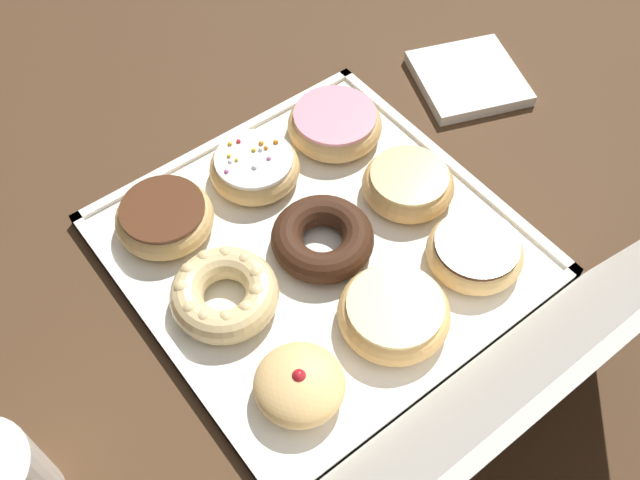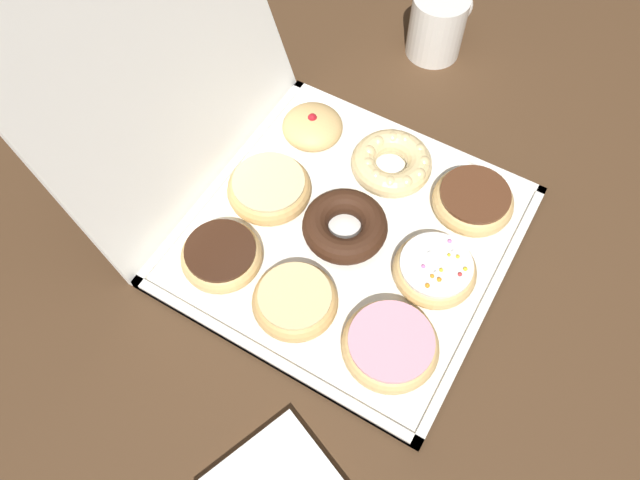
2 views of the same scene
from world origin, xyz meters
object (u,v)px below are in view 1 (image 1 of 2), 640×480
Objects in this scene: chocolate_frosted_donut_2 at (164,217)px; cruller_donut_5 at (222,291)px; glazed_ring_donut_3 at (408,184)px; napkin_stack at (468,78)px; glazed_ring_donut_7 at (391,315)px; chocolate_frosted_donut_6 at (475,252)px; chocolate_cake_ring_donut_4 at (319,241)px; jelly_filled_donut_8 at (299,384)px; sprinkle_donut_1 at (252,168)px; pink_frosted_donut_0 at (335,124)px; donut_box at (319,247)px.

cruller_donut_5 is at bearing 89.12° from chocolate_frosted_donut_2.
glazed_ring_donut_3 is 0.23m from napkin_stack.
glazed_ring_donut_3 is at bearing -137.53° from glazed_ring_donut_7.
glazed_ring_donut_7 is (0.12, 0.00, 0.00)m from chocolate_frosted_donut_6.
chocolate_frosted_donut_6 is (-0.24, 0.25, -0.00)m from chocolate_frosted_donut_2.
jelly_filled_donut_8 reaches higher than chocolate_cake_ring_donut_4.
sprinkle_donut_1 is at bearing -5.18° from napkin_stack.
cruller_donut_5 is 0.98× the size of glazed_ring_donut_7.
cruller_donut_5 and glazed_ring_donut_7 have the same top height.
cruller_donut_5 is 0.28m from chocolate_frosted_donut_6.
cruller_donut_5 reaches higher than pink_frosted_donut_0.
donut_box is 0.13m from sprinkle_donut_1.
cruller_donut_5 is at bearing -47.04° from glazed_ring_donut_7.
napkin_stack is (-0.33, -0.10, 0.00)m from donut_box.
glazed_ring_donut_3 is (-0.25, 0.13, -0.00)m from chocolate_frosted_donut_2.
donut_box is at bearing 45.78° from pink_frosted_donut_0.
chocolate_cake_ring_donut_4 reaches higher than napkin_stack.
cruller_donut_5 is 0.18m from glazed_ring_donut_7.
napkin_stack is (-0.45, -0.09, -0.02)m from cruller_donut_5.
chocolate_frosted_donut_6 is at bearing -178.22° from glazed_ring_donut_7.
napkin_stack is at bearing -163.86° from donut_box.
cruller_donut_5 is at bearing 44.75° from sprinkle_donut_1.
donut_box is 0.13m from glazed_ring_donut_7.
donut_box is at bearing 177.84° from cruller_donut_5.
chocolate_cake_ring_donut_4 is 0.17m from jelly_filled_donut_8.
glazed_ring_donut_3 reaches higher than donut_box.
cruller_donut_5 is (0.12, 0.12, 0.00)m from sprinkle_donut_1.
donut_box is 3.59× the size of cruller_donut_5.
jelly_filled_donut_8 is (0.12, 0.12, 0.00)m from chocolate_cake_ring_donut_4.
chocolate_frosted_donut_2 is (0.24, -0.00, 0.00)m from pink_frosted_donut_0.
pink_frosted_donut_0 reaches higher than chocolate_frosted_donut_6.
sprinkle_donut_1 reaches higher than napkin_stack.
pink_frosted_donut_0 is 1.11× the size of chocolate_frosted_donut_6.
chocolate_cake_ring_donut_4 is 1.28× the size of jelly_filled_donut_8.
cruller_donut_5 reaches higher than glazed_ring_donut_3.
chocolate_frosted_donut_2 is 1.24× the size of jelly_filled_donut_8.
pink_frosted_donut_0 is 0.18m from chocolate_cake_ring_donut_4.
napkin_stack is at bearing -168.72° from cruller_donut_5.
glazed_ring_donut_3 is at bearing 93.28° from pink_frosted_donut_0.
pink_frosted_donut_0 is 1.03× the size of chocolate_cake_ring_donut_4.
jelly_filled_donut_8 reaches higher than donut_box.
chocolate_frosted_donut_2 is at bearing -3.80° from napkin_stack.
chocolate_frosted_donut_6 reaches higher than donut_box.
glazed_ring_donut_7 is at bearing 33.53° from napkin_stack.
chocolate_frosted_donut_6 is at bearing 134.70° from donut_box.
pink_frosted_donut_0 is at bearing -154.22° from cruller_donut_5.
sprinkle_donut_1 is 0.12m from chocolate_frosted_donut_2.
donut_box is at bearing -129.72° from chocolate_cake_ring_donut_4.
cruller_donut_5 reaches higher than napkin_stack.
chocolate_cake_ring_donut_4 is at bearing -89.57° from glazed_ring_donut_7.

